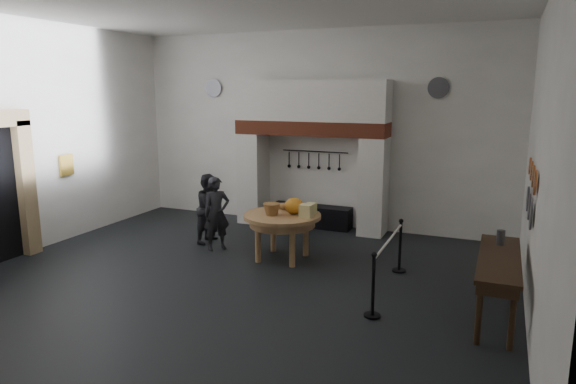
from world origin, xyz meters
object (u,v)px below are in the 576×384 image
at_px(iron_range, 311,216).
at_px(barrier_post_near, 373,287).
at_px(visitor_near, 217,213).
at_px(side_table, 499,259).
at_px(barrier_post_far, 400,247).
at_px(work_table, 282,216).
at_px(visitor_far, 210,208).

distance_m(iron_range, barrier_post_near, 4.94).
bearing_deg(visitor_near, side_table, -62.48).
bearing_deg(barrier_post_far, work_table, -175.66).
xyz_separation_m(visitor_near, side_table, (5.24, -1.22, 0.13)).
bearing_deg(side_table, iron_range, 138.63).
bearing_deg(side_table, visitor_far, 163.94).
height_order(work_table, visitor_near, visitor_near).
height_order(work_table, barrier_post_far, barrier_post_far).
distance_m(work_table, barrier_post_near, 2.88).
relative_size(iron_range, side_table, 0.86).
relative_size(iron_range, visitor_far, 1.31).
height_order(side_table, barrier_post_far, same).
height_order(iron_range, visitor_near, visitor_near).
xyz_separation_m(visitor_near, visitor_far, (-0.40, 0.40, -0.01)).
relative_size(work_table, visitor_near, 0.98).
bearing_deg(barrier_post_near, side_table, 22.12).
height_order(work_table, visitor_far, visitor_far).
relative_size(visitor_near, barrier_post_near, 1.64).
relative_size(visitor_near, visitor_far, 1.02).
height_order(iron_range, work_table, work_table).
bearing_deg(barrier_post_far, visitor_far, 176.08).
xyz_separation_m(visitor_far, barrier_post_far, (4.03, -0.28, -0.28)).
bearing_deg(barrier_post_far, iron_range, 137.75).
height_order(visitor_far, barrier_post_near, visitor_far).
distance_m(visitor_near, side_table, 5.38).
bearing_deg(visitor_far, barrier_post_far, -91.74).
bearing_deg(side_table, barrier_post_far, 140.03).
bearing_deg(visitor_far, iron_range, -35.54).
xyz_separation_m(work_table, side_table, (3.79, -1.18, 0.03)).
bearing_deg(work_table, barrier_post_near, -40.03).
bearing_deg(iron_range, side_table, -41.37).
xyz_separation_m(iron_range, side_table, (4.10, -3.61, 0.62)).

